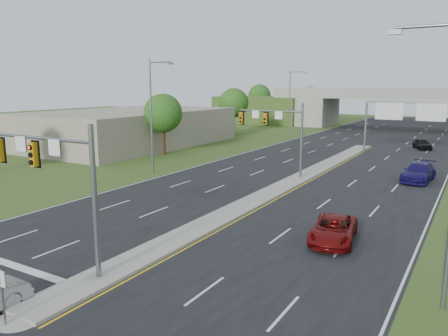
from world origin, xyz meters
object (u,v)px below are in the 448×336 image
(signal_mast_far, at_px, (279,127))
(keep_right_sign, at_px, (1,288))
(car_far_b, at_px, (419,172))
(overpass, at_px, (401,111))
(car_far_a, at_px, (333,230))
(car_far_c, at_px, (422,144))
(sign_gantry, at_px, (412,113))
(signal_mast_near, at_px, (57,172))

(signal_mast_far, height_order, keep_right_sign, signal_mast_far)
(signal_mast_far, xyz_separation_m, car_far_b, (11.87, 4.60, -3.89))
(overpass, bearing_deg, car_far_a, -83.80)
(car_far_c, bearing_deg, overpass, 80.74)
(car_far_a, height_order, car_far_b, car_far_b)
(sign_gantry, distance_m, car_far_b, 16.27)
(keep_right_sign, bearing_deg, signal_mast_far, 94.39)
(sign_gantry, height_order, car_far_a, sign_gantry)
(car_far_b, bearing_deg, overpass, 105.46)
(keep_right_sign, bearing_deg, sign_gantry, 82.30)
(car_far_a, xyz_separation_m, car_far_c, (-0.19, 41.50, 0.03))
(signal_mast_far, height_order, car_far_b, signal_mast_far)
(signal_mast_near, height_order, overpass, overpass)
(signal_mast_near, bearing_deg, car_far_b, 68.16)
(signal_mast_far, height_order, overpass, overpass)
(car_far_c, bearing_deg, signal_mast_near, -124.46)
(car_far_c, bearing_deg, signal_mast_far, -133.75)
(signal_mast_near, bearing_deg, signal_mast_far, 90.00)
(signal_mast_far, xyz_separation_m, sign_gantry, (8.95, 19.99, 0.51))
(keep_right_sign, distance_m, sign_gantry, 50.04)
(signal_mast_near, height_order, sign_gantry, signal_mast_near)
(keep_right_sign, height_order, overpass, overpass)
(signal_mast_near, relative_size, keep_right_sign, 3.18)
(car_far_c, bearing_deg, sign_gantry, -119.92)
(overpass, xyz_separation_m, car_far_c, (7.40, -28.34, -2.82))
(signal_mast_near, relative_size, car_far_c, 1.68)
(sign_gantry, bearing_deg, car_far_b, -79.26)
(car_far_a, height_order, car_far_c, car_far_c)
(signal_mast_near, relative_size, overpass, 0.09)
(signal_mast_near, bearing_deg, keep_right_sign, -63.06)
(overpass, distance_m, car_far_a, 70.31)
(sign_gantry, height_order, overpass, overpass)
(keep_right_sign, distance_m, overpass, 84.55)
(overpass, bearing_deg, car_far_b, -79.23)
(sign_gantry, height_order, car_far_c, sign_gantry)
(keep_right_sign, relative_size, sign_gantry, 0.19)
(car_far_c, bearing_deg, car_far_b, -108.19)
(signal_mast_far, relative_size, keep_right_sign, 3.18)
(signal_mast_far, height_order, car_far_c, signal_mast_far)
(signal_mast_far, distance_m, overpass, 55.13)
(sign_gantry, distance_m, car_far_a, 35.07)
(signal_mast_far, bearing_deg, car_far_b, 21.21)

